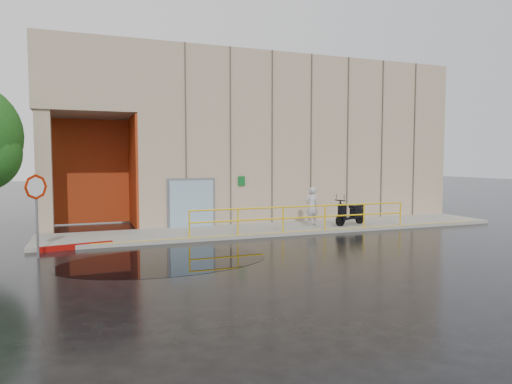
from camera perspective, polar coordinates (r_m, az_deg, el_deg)
ground at (r=14.36m, az=-3.64°, el=-8.18°), size 120.00×120.00×0.00m
sidewalk at (r=19.88m, az=3.65°, el=-4.55°), size 20.00×3.00×0.15m
building at (r=26.11m, az=0.03°, el=6.58°), size 20.00×10.17×8.00m
guardrail at (r=18.70m, az=6.06°, el=-3.24°), size 9.56×0.06×1.03m
person at (r=20.25m, az=6.98°, el=-1.77°), size 0.66×0.47×1.70m
scooter at (r=20.67m, az=11.77°, el=-1.86°), size 1.84×1.05×1.39m
stop_sign at (r=15.50m, az=-25.78°, el=-0.59°), size 0.60×0.56×2.60m
red_curb at (r=16.79m, az=-21.50°, el=-6.36°), size 2.39×0.64×0.18m
puddle at (r=14.07m, az=-11.27°, el=-8.49°), size 6.38×4.03×0.01m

